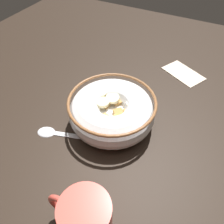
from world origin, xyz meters
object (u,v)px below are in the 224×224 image
Objects in this scene: cereal_bowl at (112,111)px; coffee_mug at (86,220)px; spoon at (55,133)px; folded_napkin at (183,73)px.

coffee_mug reaches higher than cereal_bowl.
coffee_mug is at bearing 141.42° from spoon.
folded_napkin is (-9.24, -23.83, -3.25)cm from cereal_bowl.
coffee_mug is 0.94× the size of folded_napkin.
folded_napkin is (-18.09, -32.02, -0.19)cm from spoon.
coffee_mug is (-6.54, 20.47, 1.12)cm from cereal_bowl.
cereal_bowl is at bearing 68.80° from folded_napkin.
cereal_bowl is 1.81× the size of coffee_mug.
folded_napkin is at bearing -119.46° from spoon.
folded_napkin is at bearing -111.20° from cereal_bowl.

